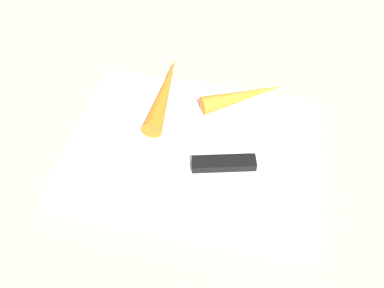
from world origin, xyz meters
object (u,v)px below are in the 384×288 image
(carrot_long, at_px, (164,92))
(cutting_board, at_px, (192,146))
(knife, at_px, (214,164))
(carrot_short, at_px, (243,96))

(carrot_long, bearing_deg, cutting_board, -143.65)
(knife, relative_size, carrot_short, 1.44)
(knife, bearing_deg, carrot_long, -62.69)
(cutting_board, distance_m, carrot_long, 0.10)
(cutting_board, relative_size, carrot_short, 2.60)
(knife, xyz_separation_m, carrot_long, (0.10, -0.11, 0.01))
(knife, height_order, carrot_long, carrot_long)
(cutting_board, xyz_separation_m, carrot_short, (-0.06, -0.10, 0.02))
(knife, bearing_deg, carrot_short, -114.23)
(cutting_board, bearing_deg, knife, 140.40)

